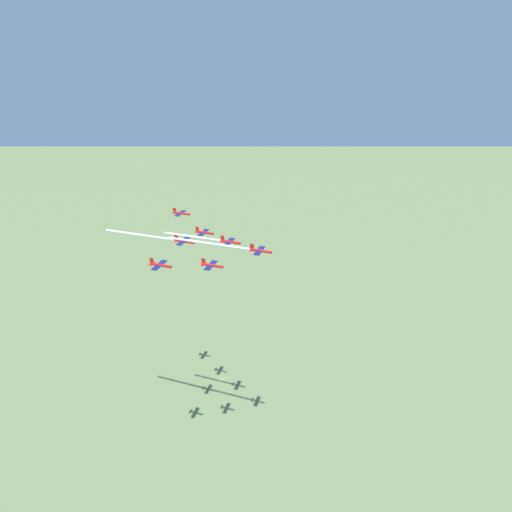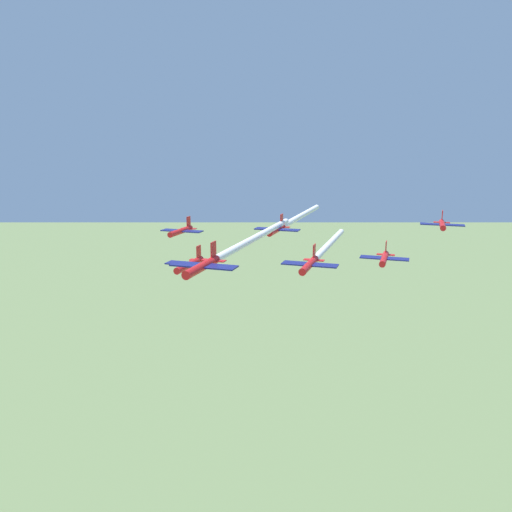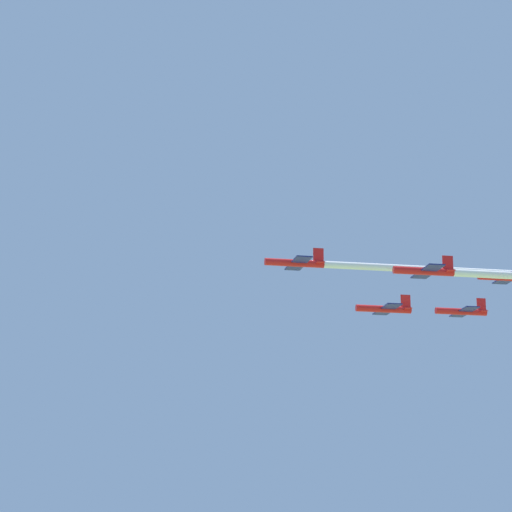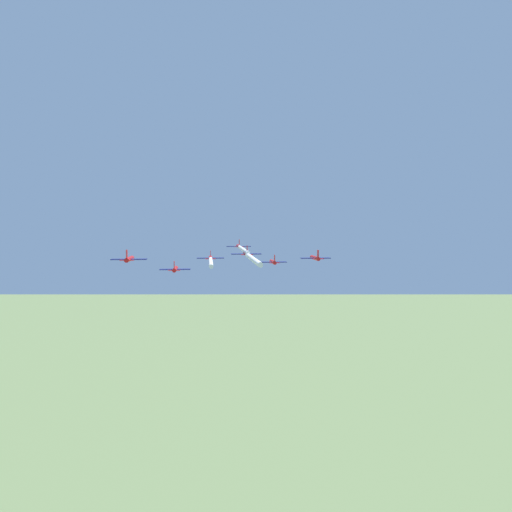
# 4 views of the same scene
# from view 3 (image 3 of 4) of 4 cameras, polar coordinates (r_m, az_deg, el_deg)

# --- Properties ---
(jet_0) EXTENTS (9.46, 9.18, 3.18)m
(jet_0) POSITION_cam_3_polar(r_m,az_deg,el_deg) (189.63, 1.93, -0.32)
(jet_0) COLOR red
(jet_1) EXTENTS (9.46, 9.18, 3.18)m
(jet_1) POSITION_cam_3_polar(r_m,az_deg,el_deg) (184.05, 8.00, -0.70)
(jet_1) COLOR red
(jet_2) EXTENTS (9.46, 9.18, 3.18)m
(jet_2) POSITION_cam_3_polar(r_m,az_deg,el_deg) (202.84, 6.12, -2.49)
(jet_2) COLOR red
(jet_4) EXTENTS (9.46, 9.18, 3.18)m
(jet_4) POSITION_cam_3_polar(r_m,az_deg,el_deg) (200.18, 11.78, -0.98)
(jet_4) COLOR red
(jet_5) EXTENTS (9.46, 9.18, 3.18)m
(jet_5) POSITION_cam_3_polar(r_m,az_deg,el_deg) (218.56, 9.72, -2.59)
(jet_5) COLOR red
(smoke_trail_0) EXTENTS (36.58, 11.88, 1.13)m
(smoke_trail_0) POSITION_cam_3_polar(r_m,az_deg,el_deg) (196.07, 8.57, -0.66)
(smoke_trail_0) COLOR white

